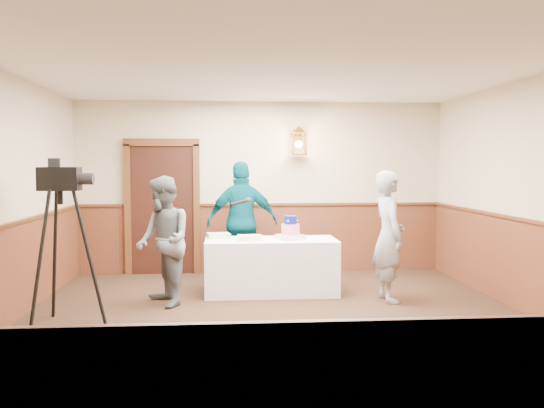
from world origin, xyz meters
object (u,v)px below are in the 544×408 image
Objects in this scene: tiered_cake at (290,230)px; interviewer at (163,241)px; sheet_cake_green at (218,236)px; baker at (389,236)px; sheet_cake_yellow at (250,238)px; assistant_p at (242,222)px; display_table at (271,266)px; tv_camera_rig at (62,255)px.

tiered_cake is 0.25× the size of interviewer.
sheet_cake_green is at bearing 170.00° from tiered_cake.
sheet_cake_yellow is at bearing 71.40° from baker.
interviewer is at bearing -161.10° from tiered_cake.
sheet_cake_yellow is at bearing 87.89° from assistant_p.
interviewer reaches higher than display_table.
baker is (2.89, 0.01, 0.03)m from interviewer.
assistant_p is (-0.37, 0.79, 0.54)m from display_table.
interviewer is at bearing -157.28° from display_table.
tv_camera_rig is at bearing -74.49° from interviewer.
display_table is 1.03m from assistant_p.
tv_camera_rig is at bearing -147.46° from sheet_cake_yellow.
sheet_cake_yellow is at bearing 33.10° from tv_camera_rig.
interviewer is at bearing 46.25° from assistant_p.
interviewer is 0.90× the size of assistant_p.
display_table is at bearing 15.52° from sheet_cake_yellow.
sheet_cake_green is 0.19× the size of interviewer.
sheet_cake_yellow is 1.85m from baker.
tv_camera_rig is (-2.68, -1.42, -0.09)m from tiered_cake.
display_table is 0.84m from sheet_cake_green.
assistant_p is at bearing 114.85° from display_table.
sheet_cake_green is at bearing 150.43° from sheet_cake_yellow.
interviewer is at bearing 40.50° from tv_camera_rig.
sheet_cake_yellow is at bearing -173.20° from tiered_cake.
baker is at bearing -15.41° from sheet_cake_yellow.
assistant_p reaches higher than display_table.
interviewer is 2.89m from baker.
interviewer is 1.73m from assistant_p.
sheet_cake_green is (-0.72, 0.16, 0.41)m from display_table.
baker reaches higher than sheet_cake_yellow.
interviewer is 0.94× the size of tv_camera_rig.
assistant_p is (-1.86, 1.37, 0.06)m from baker.
baker reaches higher than interviewer.
tiered_cake is at bearing -3.02° from display_table.
baker is 4.00m from tv_camera_rig.
baker is at bearing 65.84° from interviewer.
tv_camera_rig reaches higher than display_table.
baker is 2.31m from assistant_p.
tv_camera_rig is (-2.41, -1.43, 0.41)m from display_table.
baker reaches higher than display_table.
interviewer reaches higher than tiered_cake.
display_table is 1.67m from baker.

